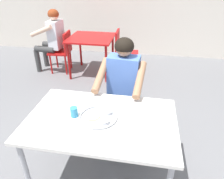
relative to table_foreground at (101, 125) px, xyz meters
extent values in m
cube|color=silver|center=(0.00, 0.00, 0.05)|extent=(1.27, 0.82, 0.03)
cylinder|color=#B2B2B7|center=(-0.58, -0.35, -0.31)|extent=(0.04, 0.04, 0.69)
cylinder|color=#B2B2B7|center=(-0.58, 0.35, -0.31)|extent=(0.04, 0.04, 0.69)
cylinder|color=#B2B2B7|center=(0.58, 0.35, -0.31)|extent=(0.04, 0.04, 0.69)
cylinder|color=#B7BABF|center=(-0.02, 0.00, 0.07)|extent=(0.33, 0.33, 0.01)
torus|color=#B7BABF|center=(-0.02, 0.00, 0.08)|extent=(0.33, 0.33, 0.01)
cylinder|color=#B2B5BA|center=(0.05, -0.06, 0.09)|extent=(0.06, 0.06, 0.03)
cylinder|color=maroon|center=(0.05, -0.06, 0.09)|extent=(0.05, 0.05, 0.01)
cylinder|color=#B2B5BA|center=(0.05, 0.07, 0.09)|extent=(0.06, 0.06, 0.03)
cylinder|color=#C65119|center=(0.05, 0.07, 0.09)|extent=(0.05, 0.05, 0.01)
ellipsoid|color=#E5C689|center=(-0.08, 0.00, 0.08)|extent=(0.15, 0.13, 0.01)
ellipsoid|color=#E2BF88|center=(-0.08, 0.02, 0.09)|extent=(0.11, 0.09, 0.01)
cylinder|color=#338CBF|center=(-0.23, -0.01, 0.11)|extent=(0.06, 0.06, 0.09)
cylinder|color=#593319|center=(-0.23, -0.01, 0.14)|extent=(0.05, 0.05, 0.02)
cube|color=silver|center=(0.10, 0.76, -0.21)|extent=(0.42, 0.43, 0.04)
cube|color=silver|center=(0.12, 0.94, 0.02)|extent=(0.37, 0.07, 0.43)
cylinder|color=silver|center=(0.24, 0.58, -0.44)|extent=(0.03, 0.03, 0.43)
cylinder|color=silver|center=(-0.07, 0.61, -0.44)|extent=(0.03, 0.03, 0.43)
cylinder|color=silver|center=(0.27, 0.90, -0.44)|extent=(0.03, 0.03, 0.43)
cylinder|color=silver|center=(-0.04, 0.93, -0.44)|extent=(0.03, 0.03, 0.43)
cylinder|color=#383838|center=(0.21, 0.29, -0.42)|extent=(0.10, 0.10, 0.46)
cylinder|color=#383838|center=(0.23, 0.49, -0.15)|extent=(0.15, 0.41, 0.12)
cylinder|color=#383838|center=(-0.08, 0.32, -0.42)|extent=(0.10, 0.10, 0.46)
cylinder|color=#383838|center=(-0.07, 0.52, -0.15)|extent=(0.15, 0.41, 0.12)
cube|color=#4C72C6|center=(0.10, 0.71, 0.11)|extent=(0.36, 0.23, 0.52)
cylinder|color=#996B4C|center=(0.29, 0.51, 0.21)|extent=(0.12, 0.46, 0.25)
cylinder|color=#996B4C|center=(-0.12, 0.54, 0.21)|extent=(0.12, 0.46, 0.25)
sphere|color=#996B4C|center=(0.10, 0.71, 0.47)|extent=(0.19, 0.19, 0.19)
ellipsoid|color=black|center=(0.10, 0.71, 0.49)|extent=(0.21, 0.20, 0.18)
cube|color=#B71414|center=(-0.72, 2.38, 0.07)|extent=(0.82, 0.82, 0.03)
cylinder|color=maroon|center=(-1.07, 2.03, -0.30)|extent=(0.04, 0.04, 0.71)
cylinder|color=maroon|center=(-0.37, 2.03, -0.30)|extent=(0.04, 0.04, 0.71)
cylinder|color=maroon|center=(-1.07, 2.73, -0.30)|extent=(0.04, 0.04, 0.71)
cylinder|color=maroon|center=(-0.37, 2.73, -0.30)|extent=(0.04, 0.04, 0.71)
cube|color=#AD1413|center=(-1.38, 2.36, -0.24)|extent=(0.41, 0.42, 0.04)
cube|color=#AD1413|center=(-1.20, 2.37, -0.03)|extent=(0.06, 0.38, 0.38)
cylinder|color=#AD1413|center=(-1.52, 2.20, -0.46)|extent=(0.03, 0.03, 0.40)
cylinder|color=#AD1413|center=(-1.54, 2.52, -0.46)|extent=(0.03, 0.03, 0.40)
cylinder|color=#AD1413|center=(-1.22, 2.21, -0.46)|extent=(0.03, 0.03, 0.40)
cylinder|color=#AD1413|center=(-1.23, 2.53, -0.46)|extent=(0.03, 0.03, 0.40)
cube|color=#B21414|center=(-0.04, 2.42, -0.22)|extent=(0.43, 0.43, 0.04)
cube|color=#B21414|center=(-0.23, 2.42, 0.00)|extent=(0.05, 0.40, 0.42)
cylinder|color=#B21414|center=(0.13, 2.60, -0.45)|extent=(0.03, 0.03, 0.41)
cylinder|color=#B21414|center=(0.14, 2.26, -0.45)|extent=(0.03, 0.03, 0.41)
cylinder|color=#B21414|center=(-0.21, 2.59, -0.45)|extent=(0.03, 0.03, 0.41)
cylinder|color=#B21414|center=(-0.20, 2.25, -0.45)|extent=(0.03, 0.03, 0.41)
cylinder|color=#383838|center=(-1.83, 2.26, -0.43)|extent=(0.10, 0.10, 0.45)
cylinder|color=#383838|center=(-1.63, 2.24, -0.16)|extent=(0.41, 0.15, 0.12)
cylinder|color=#383838|center=(-1.81, 2.56, -0.43)|extent=(0.10, 0.10, 0.45)
cylinder|color=#383838|center=(-1.61, 2.54, -0.16)|extent=(0.41, 0.15, 0.12)
cube|color=silver|center=(-1.42, 2.38, 0.10)|extent=(0.23, 0.35, 0.52)
cylinder|color=beige|center=(-1.62, 2.19, 0.20)|extent=(0.46, 0.11, 0.25)
cylinder|color=beige|center=(-1.58, 2.60, 0.20)|extent=(0.46, 0.11, 0.25)
sphere|color=beige|center=(-1.42, 2.38, 0.46)|extent=(0.19, 0.19, 0.19)
ellipsoid|color=maroon|center=(-1.42, 2.38, 0.47)|extent=(0.21, 0.20, 0.18)
camera|label=1|loc=(0.34, -1.39, 1.16)|focal=33.48mm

